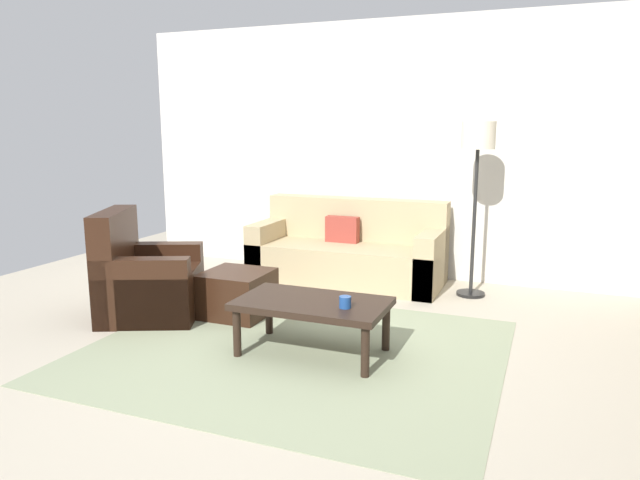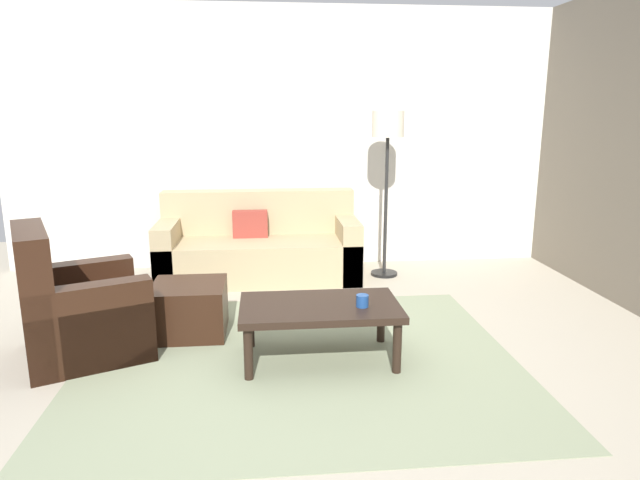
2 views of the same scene
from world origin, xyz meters
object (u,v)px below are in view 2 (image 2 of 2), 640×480
at_px(coffee_table, 320,311).
at_px(cup, 362,301).
at_px(lamp_standing, 388,141).
at_px(armchair_leather, 74,314).
at_px(couch_main, 259,248).
at_px(ottoman, 190,309).

relative_size(coffee_table, cup, 12.94).
xyz_separation_m(coffee_table, lamp_standing, (0.89, 2.00, 1.05)).
height_order(armchair_leather, coffee_table, armchair_leather).
xyz_separation_m(armchair_leather, coffee_table, (1.73, -0.24, 0.05)).
relative_size(couch_main, cup, 23.89).
xyz_separation_m(couch_main, cup, (0.71, -2.19, 0.15)).
bearing_deg(cup, armchair_leather, 170.76).
bearing_deg(couch_main, ottoman, -109.29).
bearing_deg(armchair_leather, lamp_standing, 33.85).
distance_m(couch_main, ottoman, 1.63).
xyz_separation_m(coffee_table, cup, (0.28, -0.08, 0.09)).
height_order(ottoman, lamp_standing, lamp_standing).
height_order(ottoman, cup, cup).
xyz_separation_m(couch_main, armchair_leather, (-1.29, -1.86, 0.01)).
xyz_separation_m(cup, lamp_standing, (0.60, 2.08, 0.96)).
relative_size(couch_main, coffee_table, 1.85).
bearing_deg(cup, lamp_standing, 73.78).
bearing_deg(lamp_standing, ottoman, -142.55).
relative_size(coffee_table, lamp_standing, 0.64).
relative_size(couch_main, armchair_leather, 1.93).
bearing_deg(ottoman, couch_main, 70.71).
distance_m(couch_main, coffee_table, 2.15).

